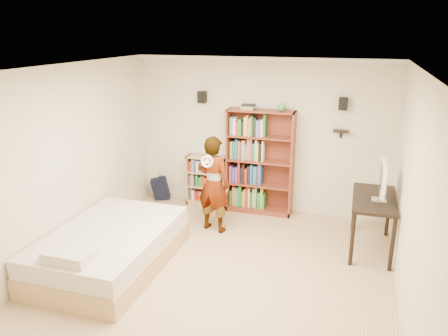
# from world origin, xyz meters

# --- Properties ---
(ground) EXTENTS (4.50, 5.00, 0.01)m
(ground) POSITION_xyz_m (0.00, 0.00, 0.00)
(ground) COLOR tan
(ground) RESTS_ON ground
(room_shell) EXTENTS (4.52, 5.02, 2.71)m
(room_shell) POSITION_xyz_m (0.00, 0.00, 1.76)
(room_shell) COLOR beige
(room_shell) RESTS_ON ground
(crown_molding) EXTENTS (4.50, 5.00, 0.06)m
(crown_molding) POSITION_xyz_m (0.00, 0.00, 2.67)
(crown_molding) COLOR white
(crown_molding) RESTS_ON room_shell
(speaker_left) EXTENTS (0.14, 0.12, 0.20)m
(speaker_left) POSITION_xyz_m (-1.05, 2.40, 2.00)
(speaker_left) COLOR black
(speaker_left) RESTS_ON room_shell
(speaker_right) EXTENTS (0.14, 0.12, 0.20)m
(speaker_right) POSITION_xyz_m (1.35, 2.40, 2.00)
(speaker_right) COLOR black
(speaker_right) RESTS_ON room_shell
(wall_shelf) EXTENTS (0.25, 0.16, 0.02)m
(wall_shelf) POSITION_xyz_m (1.35, 2.41, 1.55)
(wall_shelf) COLOR black
(wall_shelf) RESTS_ON room_shell
(tall_bookshelf) EXTENTS (1.16, 0.34, 1.84)m
(tall_bookshelf) POSITION_xyz_m (0.03, 2.33, 0.92)
(tall_bookshelf) COLOR brown
(tall_bookshelf) RESTS_ON ground
(low_bookshelf) EXTENTS (0.74, 0.28, 0.93)m
(low_bookshelf) POSITION_xyz_m (-0.96, 2.36, 0.47)
(low_bookshelf) COLOR tan
(low_bookshelf) RESTS_ON ground
(computer_desk) EXTENTS (0.60, 1.21, 0.82)m
(computer_desk) POSITION_xyz_m (1.93, 1.42, 0.41)
(computer_desk) COLOR black
(computer_desk) RESTS_ON ground
(imac) EXTENTS (0.16, 0.56, 0.56)m
(imac) POSITION_xyz_m (1.98, 1.33, 1.10)
(imac) COLOR white
(imac) RESTS_ON computer_desk
(daybed) EXTENTS (1.45, 2.23, 0.66)m
(daybed) POSITION_xyz_m (-1.50, -0.12, 0.33)
(daybed) COLOR beige
(daybed) RESTS_ON ground
(person) EXTENTS (0.64, 0.49, 1.57)m
(person) POSITION_xyz_m (-0.50, 1.38, 0.79)
(person) COLOR black
(person) RESTS_ON ground
(wii_wheel) EXTENTS (0.19, 0.07, 0.20)m
(wii_wheel) POSITION_xyz_m (-0.50, 1.08, 1.25)
(wii_wheel) COLOR white
(wii_wheel) RESTS_ON person
(navy_bag) EXTENTS (0.38, 0.31, 0.45)m
(navy_bag) POSITION_xyz_m (-1.91, 2.34, 0.22)
(navy_bag) COLOR black
(navy_bag) RESTS_ON ground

